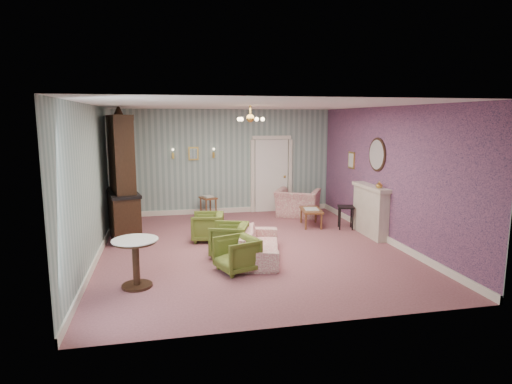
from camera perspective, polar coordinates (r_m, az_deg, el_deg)
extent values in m
plane|color=#94565D|center=(9.08, -0.72, -7.32)|extent=(7.00, 7.00, 0.00)
plane|color=white|center=(8.70, -0.76, 11.29)|extent=(7.00, 7.00, 0.00)
plane|color=gray|center=(12.20, -3.96, 3.96)|extent=(6.00, 0.00, 6.00)
plane|color=gray|center=(5.43, 6.51, -3.13)|extent=(6.00, 0.00, 6.00)
plane|color=gray|center=(8.71, -20.49, 1.12)|extent=(0.00, 7.00, 7.00)
plane|color=gray|center=(9.80, 16.74, 2.20)|extent=(0.00, 7.00, 7.00)
plane|color=#BC5E84|center=(9.80, 16.66, 2.20)|extent=(0.00, 7.00, 7.00)
imported|color=#5D6B25|center=(7.66, -2.51, -7.95)|extent=(0.79, 0.82, 0.67)
imported|color=#5D6B25|center=(8.50, -3.56, -6.04)|extent=(0.83, 0.86, 0.71)
imported|color=#5D6B25|center=(9.58, -6.38, -4.37)|extent=(0.73, 0.76, 0.68)
imported|color=#A64354|center=(8.37, 0.45, -6.23)|extent=(0.95, 1.91, 0.72)
imported|color=#A64354|center=(11.91, 5.49, -0.85)|extent=(1.34, 1.19, 0.99)
imported|color=gold|center=(9.76, 15.85, 0.93)|extent=(0.15, 0.15, 0.15)
cube|color=maroon|center=(11.76, 5.48, -1.05)|extent=(0.41, 0.28, 0.39)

